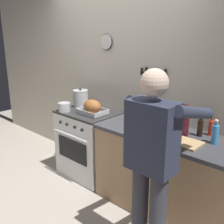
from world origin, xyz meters
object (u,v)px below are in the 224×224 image
stove (90,143)px  person_cook (153,158)px  bottle_soy_sauce (200,128)px  bottle_wine_red (185,122)px  roasting_pan (92,108)px  bottle_hot_sauce (211,128)px  bottle_olive_oil (155,112)px  bottle_dish_soap (215,134)px  bottle_vinegar (132,111)px  cutting_board (182,142)px  saucepan (64,107)px  stock_pot (81,98)px

stove → person_cook: 1.66m
stove → bottle_soy_sauce: (1.45, 0.15, 0.54)m
bottle_wine_red → bottle_soy_sauce: bearing=35.2°
roasting_pan → bottle_hot_sauce: 1.43m
roasting_pan → bottle_soy_sauce: bottle_soy_sauce is taller
bottle_olive_oil → bottle_hot_sauce: bottle_olive_oil is taller
bottle_hot_sauce → bottle_dish_soap: bottle_dish_soap is taller
bottle_wine_red → bottle_vinegar: 0.74m
bottle_vinegar → stove: bearing=-166.5°
bottle_vinegar → bottle_hot_sauce: bearing=6.5°
cutting_board → stove: bearing=175.2°
roasting_pan → bottle_dish_soap: bottle_dish_soap is taller
bottle_olive_oil → bottle_wine_red: bottle_wine_red is taller
bottle_wine_red → roasting_pan: bearing=-173.9°
bottle_soy_sauce → bottle_hot_sauce: size_ratio=1.09×
saucepan → bottle_hot_sauce: size_ratio=0.78×
bottle_olive_oil → saucepan: bearing=-160.7°
bottle_olive_oil → bottle_soy_sauce: 0.55m
cutting_board → bottle_hot_sauce: 0.39m
stove → bottle_wine_red: 1.45m
bottle_hot_sauce → bottle_olive_oil: bearing=-172.8°
cutting_board → bottle_wine_red: 0.24m
cutting_board → bottle_dish_soap: bearing=38.2°
bottle_vinegar → bottle_wine_red: bearing=-5.7°
stock_pot → cutting_board: bearing=-6.6°
bottle_hot_sauce → bottle_wine_red: bearing=-137.1°
bottle_vinegar → bottle_olive_oil: bearing=5.0°
saucepan → bottle_wine_red: 1.59m
bottle_olive_oil → bottle_soy_sauce: bearing=-1.6°
bottle_vinegar → bottle_dish_soap: (1.04, -0.08, 0.00)m
bottle_hot_sauce → bottle_dish_soap: (0.12, -0.18, 0.02)m
stove → cutting_board: size_ratio=2.50×
person_cook → cutting_board: 0.54m
bottle_hot_sauce → bottle_dish_soap: bearing=-57.6°
roasting_pan → stock_pot: stock_pot is taller
stock_pot → bottle_vinegar: (0.85, 0.07, -0.02)m
bottle_olive_oil → bottle_wine_red: 0.44m
bottle_olive_oil → bottle_dish_soap: 0.74m
cutting_board → bottle_dish_soap: 0.31m
bottle_olive_oil → bottle_wine_red: bearing=-13.3°
person_cook → stock_pot: size_ratio=6.44×
stove → bottle_wine_red: bottle_wine_red is taller
roasting_pan → saucepan: roasting_pan is taller
bottle_olive_oil → bottle_vinegar: (-0.31, -0.03, -0.03)m
stove → bottle_dish_soap: bearing=2.3°
stove → bottle_soy_sauce: 1.55m
person_cook → bottle_soy_sauce: (0.01, 0.81, 0.04)m
roasting_pan → cutting_board: (1.28, -0.06, -0.08)m
roasting_pan → bottle_dish_soap: 1.52m
roasting_pan → bottle_hot_sauce: (1.40, 0.31, -0.00)m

